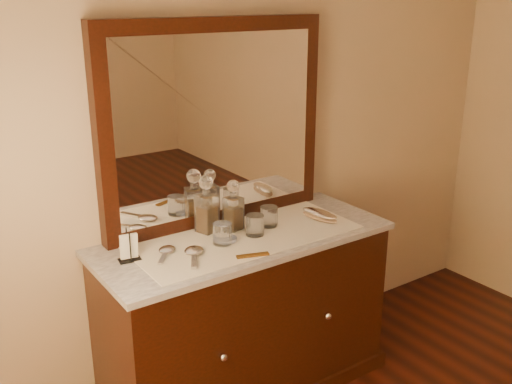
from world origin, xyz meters
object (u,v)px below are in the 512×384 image
mirror_frame (215,124)px  hand_mirror_inner (194,253)px  napkin_rack (129,248)px  decanter_left (207,210)px  hand_mirror_outer (166,251)px  comb (253,255)px  decanter_right (233,210)px  brush_far (317,214)px  dresser_cabinet (245,316)px  brush_near (323,217)px  pin_dish (228,239)px

mirror_frame → hand_mirror_inner: 0.65m
mirror_frame → napkin_rack: bearing=-161.4°
decanter_left → hand_mirror_outer: size_ratio=1.60×
comb → decanter_right: decanter_right is taller
napkin_rack → hand_mirror_outer: bearing=-9.4°
napkin_rack → brush_far: (0.99, -0.09, -0.03)m
dresser_cabinet → napkin_rack: napkin_rack is taller
napkin_rack → hand_mirror_outer: size_ratio=0.80×
comb → brush_near: bearing=33.7°
decanter_right → brush_near: size_ratio=1.48×
hand_mirror_inner → napkin_rack: bearing=155.9°
mirror_frame → hand_mirror_outer: 0.66m
decanter_left → brush_far: 0.58m
mirror_frame → hand_mirror_inner: (-0.30, -0.30, -0.49)m
pin_dish → hand_mirror_inner: (-0.20, -0.05, 0.00)m
decanter_left → brush_near: decanter_left is taller
brush_near → hand_mirror_outer: (-0.83, 0.10, -0.01)m
comb → decanter_left: size_ratio=0.52×
napkin_rack → brush_far: bearing=-4.9°
comb → brush_far: (0.53, 0.19, 0.02)m
dresser_cabinet → mirror_frame: size_ratio=1.17×
brush_near → brush_far: 0.05m
comb → hand_mirror_inner: size_ratio=0.66×
dresser_cabinet → decanter_left: size_ratio=4.92×
decanter_left → decanter_right: (0.12, -0.05, -0.01)m
pin_dish → brush_far: size_ratio=0.46×
hand_mirror_outer → decanter_left: bearing=22.3°
napkin_rack → brush_near: bearing=-7.5°
dresser_cabinet → hand_mirror_outer: hand_mirror_outer is taller
dresser_cabinet → brush_far: bearing=-3.6°
hand_mirror_outer → brush_near: bearing=-7.2°
napkin_rack → hand_mirror_outer: 0.17m
dresser_cabinet → decanter_right: decanter_right is taller
brush_far → hand_mirror_outer: size_ratio=1.04×
dresser_cabinet → brush_far: 0.64m
pin_dish → decanter_right: size_ratio=0.34×
dresser_cabinet → pin_dish: 0.46m
napkin_rack → decanter_left: size_ratio=0.50×
decanter_right → brush_near: 0.47m
mirror_frame → decanter_left: bearing=-139.8°
pin_dish → napkin_rack: (-0.46, 0.07, 0.05)m
mirror_frame → brush_near: bearing=-36.2°
comb → dresser_cabinet: bearing=84.2°
decanter_left → brush_far: decanter_left is taller
pin_dish → brush_near: 0.54m
pin_dish → brush_far: brush_far is taller
napkin_rack → hand_mirror_inner: bearing=-24.1°
pin_dish → napkin_rack: napkin_rack is taller
decanter_right → hand_mirror_outer: 0.41m
decanter_right → hand_mirror_inner: decanter_right is taller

